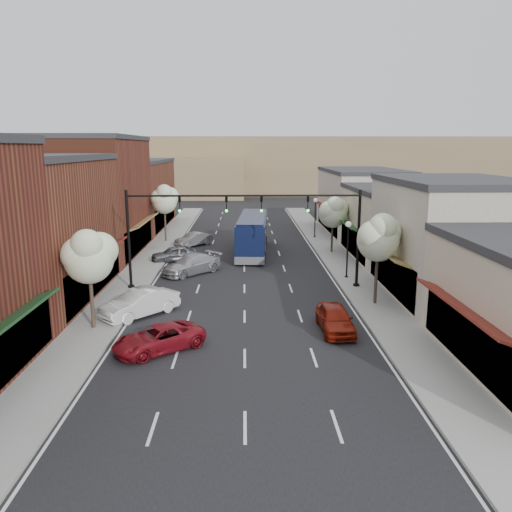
{
  "coord_description": "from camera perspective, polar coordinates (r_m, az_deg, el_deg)",
  "views": [
    {
      "loc": [
        0.0,
        -26.17,
        9.82
      ],
      "look_at": [
        0.85,
        8.78,
        2.2
      ],
      "focal_mm": 35.0,
      "sensor_mm": 36.0,
      "label": 1
    }
  ],
  "objects": [
    {
      "name": "sidewalk_left",
      "position": [
        46.48,
        -11.77,
        -0.07
      ],
      "size": [
        2.8,
        73.0,
        0.15
      ],
      "primitive_type": "cube",
      "color": "gray",
      "rests_on": "ground"
    },
    {
      "name": "bldg_left_midfar",
      "position": [
        48.52,
        -18.57,
        6.44
      ],
      "size": [
        10.14,
        14.1,
        10.9
      ],
      "color": "brown",
      "rests_on": "ground"
    },
    {
      "name": "parked_car_d",
      "position": [
        44.46,
        -9.37,
        0.25
      ],
      "size": [
        4.22,
        2.81,
        1.34
      ],
      "primitive_type": "imported",
      "rotation": [
        0.0,
        0.0,
        -1.23
      ],
      "color": "#57595E",
      "rests_on": "ground"
    },
    {
      "name": "sidewalk_right",
      "position": [
        46.48,
        9.06,
        0.04
      ],
      "size": [
        2.8,
        73.0,
        0.15
      ],
      "primitive_type": "cube",
      "color": "gray",
      "rests_on": "ground"
    },
    {
      "name": "bldg_right_midnear",
      "position": [
        35.46,
        21.4,
        1.84
      ],
      "size": [
        9.14,
        12.1,
        7.9
      ],
      "color": "beige",
      "rests_on": "ground"
    },
    {
      "name": "parked_car_a",
      "position": [
        25.3,
        -11.07,
        -9.23
      ],
      "size": [
        4.92,
        4.43,
        1.27
      ],
      "primitive_type": "imported",
      "rotation": [
        0.0,
        0.0,
        -0.93
      ],
      "color": "maroon",
      "rests_on": "ground"
    },
    {
      "name": "parked_car_b",
      "position": [
        30.47,
        -13.12,
        -5.26
      ],
      "size": [
        4.54,
        4.67,
        1.59
      ],
      "primitive_type": "imported",
      "rotation": [
        0.0,
        0.0,
        -0.75
      ],
      "color": "silver",
      "rests_on": "ground"
    },
    {
      "name": "tree_right_far",
      "position": [
        47.22,
        8.84,
        5.06
      ],
      "size": [
        2.85,
        2.65,
        5.43
      ],
      "color": "#47382B",
      "rests_on": "ground"
    },
    {
      "name": "hill_far",
      "position": [
        116.23,
        -1.41,
        10.41
      ],
      "size": [
        120.0,
        30.0,
        12.0
      ],
      "primitive_type": "cube",
      "color": "#7A6647",
      "rests_on": "ground"
    },
    {
      "name": "signal_mast_right",
      "position": [
        35.01,
        7.88,
        3.64
      ],
      "size": [
        8.22,
        0.46,
        7.0
      ],
      "color": "black",
      "rests_on": "ground"
    },
    {
      "name": "ground",
      "position": [
        27.95,
        -1.32,
        -8.28
      ],
      "size": [
        160.0,
        160.0,
        0.0
      ],
      "primitive_type": "plane",
      "color": "black",
      "rests_on": "ground"
    },
    {
      "name": "lamp_post_far",
      "position": [
        55.15,
        6.78,
        5.11
      ],
      "size": [
        0.44,
        0.44,
        4.44
      ],
      "color": "black",
      "rests_on": "ground"
    },
    {
      "name": "parked_car_c",
      "position": [
        39.83,
        -7.4,
        -0.97
      ],
      "size": [
        5.12,
        5.14,
        1.5
      ],
      "primitive_type": "imported",
      "rotation": [
        0.0,
        0.0,
        -0.78
      ],
      "color": "#A6A6AB",
      "rests_on": "ground"
    },
    {
      "name": "signal_mast_left",
      "position": [
        35.01,
        -10.63,
        3.55
      ],
      "size": [
        8.22,
        0.46,
        7.0
      ],
      "color": "black",
      "rests_on": "ground"
    },
    {
      "name": "red_hatchback",
      "position": [
        27.65,
        9.03,
        -7.08
      ],
      "size": [
        1.8,
        4.27,
        1.44
      ],
      "primitive_type": "imported",
      "rotation": [
        0.0,
        0.0,
        0.02
      ],
      "color": "maroon",
      "rests_on": "ground"
    },
    {
      "name": "hill_near",
      "position": [
        107.28,
        -15.04,
        8.77
      ],
      "size": [
        50.0,
        20.0,
        8.0
      ],
      "primitive_type": "cube",
      "color": "#7A6647",
      "rests_on": "ground"
    },
    {
      "name": "coach_bus",
      "position": [
        47.15,
        -0.39,
        2.57
      ],
      "size": [
        3.25,
        11.76,
        3.56
      ],
      "rotation": [
        0.0,
        0.0,
        -0.06
      ],
      "color": "#0E1638",
      "rests_on": "ground"
    },
    {
      "name": "curb_left",
      "position": [
        46.25,
        -10.06,
        -0.06
      ],
      "size": [
        0.25,
        73.0,
        0.17
      ],
      "primitive_type": "cube",
      "color": "gray",
      "rests_on": "ground"
    },
    {
      "name": "tree_right_near",
      "position": [
        31.7,
        13.91,
        2.18
      ],
      "size": [
        2.85,
        2.65,
        5.95
      ],
      "color": "#47382B",
      "rests_on": "ground"
    },
    {
      "name": "bldg_left_far",
      "position": [
        64.02,
        -14.32,
        6.85
      ],
      "size": [
        10.14,
        18.1,
        8.4
      ],
      "color": "brown",
      "rests_on": "ground"
    },
    {
      "name": "tree_left_far",
      "position": [
        53.02,
        -10.4,
        6.45
      ],
      "size": [
        2.85,
        2.65,
        6.13
      ],
      "color": "#47382B",
      "rests_on": "ground"
    },
    {
      "name": "bldg_right_far",
      "position": [
        60.08,
        11.89,
        6.15
      ],
      "size": [
        9.14,
        16.1,
        7.4
      ],
      "color": "beige",
      "rests_on": "ground"
    },
    {
      "name": "curb_right",
      "position": [
        46.25,
        7.35,
        0.03
      ],
      "size": [
        0.25,
        73.0,
        0.17
      ],
      "primitive_type": "cube",
      "color": "gray",
      "rests_on": "ground"
    },
    {
      "name": "parked_car_e",
      "position": [
        51.2,
        -7.15,
        1.91
      ],
      "size": [
        3.89,
        3.89,
        1.34
      ],
      "primitive_type": "imported",
      "rotation": [
        0.0,
        0.0,
        -0.79
      ],
      "color": "gray",
      "rests_on": "ground"
    },
    {
      "name": "bldg_right_midfar",
      "position": [
        46.72,
        15.71,
        3.65
      ],
      "size": [
        9.14,
        12.1,
        6.4
      ],
      "color": "beige",
      "rests_on": "ground"
    },
    {
      "name": "bldg_left_midnear",
      "position": [
        35.55,
        -25.0,
        2.79
      ],
      "size": [
        10.14,
        14.1,
        9.4
      ],
      "color": "brown",
      "rests_on": "ground"
    },
    {
      "name": "tree_left_near",
      "position": [
        27.95,
        -18.53,
        0.1
      ],
      "size": [
        2.85,
        2.65,
        5.69
      ],
      "color": "#47382B",
      "rests_on": "ground"
    },
    {
      "name": "lamp_post_near",
      "position": [
        38.1,
        10.45,
        1.79
      ],
      "size": [
        0.44,
        0.44,
        4.44
      ],
      "color": "black",
      "rests_on": "ground"
    }
  ]
}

